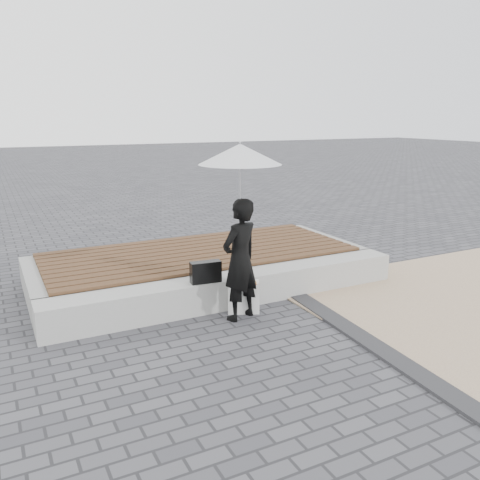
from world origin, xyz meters
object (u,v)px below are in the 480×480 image
object	(u,v)px
parasol	(240,154)
canvas_tote	(244,297)
handbag	(206,272)
seating_ledge	(234,289)
woman	(240,260)

from	to	relation	value
parasol	canvas_tote	bearing A→B (deg)	49.21
parasol	handbag	distance (m)	1.55
canvas_tote	handbag	bearing A→B (deg)	176.16
seating_ledge	canvas_tote	world-z (taller)	canvas_tote
woman	handbag	size ratio (longest dim) A/B	3.89
seating_ledge	canvas_tote	bearing A→B (deg)	-97.35
seating_ledge	woman	xyz separation A→B (m)	(-0.17, -0.49, 0.55)
canvas_tote	parasol	bearing A→B (deg)	-106.07
seating_ledge	woman	distance (m)	0.76
seating_ledge	canvas_tote	size ratio (longest dim) A/B	12.04
woman	handbag	distance (m)	0.52
woman	parasol	size ratio (longest dim) A/B	1.22
handbag	canvas_tote	distance (m)	0.58
canvas_tote	seating_ledge	bearing A→B (deg)	107.37
parasol	handbag	world-z (taller)	parasol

